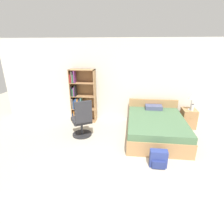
% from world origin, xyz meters
% --- Properties ---
extents(ground_plane, '(14.00, 14.00, 0.00)m').
position_xyz_m(ground_plane, '(0.00, 0.00, 0.00)').
color(ground_plane, '#BCB29E').
extents(wall_back, '(9.00, 0.06, 2.60)m').
position_xyz_m(wall_back, '(0.00, 3.23, 1.30)').
color(wall_back, silver).
rests_on(wall_back, ground_plane).
extents(bookshelf, '(0.79, 0.34, 1.70)m').
position_xyz_m(bookshelf, '(-1.78, 2.94, 0.84)').
color(bookshelf, '#AD7F51').
rests_on(bookshelf, ground_plane).
extents(bed, '(1.51, 2.02, 0.79)m').
position_xyz_m(bed, '(0.55, 2.12, 0.28)').
color(bed, '#AD7F51').
rests_on(bed, ground_plane).
extents(office_chair, '(0.68, 0.72, 1.07)m').
position_xyz_m(office_chair, '(-1.44, 1.84, 0.48)').
color(office_chair, '#232326').
rests_on(office_chair, ground_plane).
extents(nightstand, '(0.40, 0.50, 0.57)m').
position_xyz_m(nightstand, '(1.62, 2.86, 0.28)').
color(nightstand, '#AD7F51').
rests_on(nightstand, ground_plane).
extents(table_lamp, '(0.22, 0.22, 0.48)m').
position_xyz_m(table_lamp, '(1.62, 2.81, 0.95)').
color(table_lamp, '#B2B2B7').
rests_on(table_lamp, nightstand).
extents(water_bottle, '(0.08, 0.08, 0.21)m').
position_xyz_m(water_bottle, '(1.65, 2.74, 0.67)').
color(water_bottle, silver).
rests_on(water_bottle, nightstand).
extents(backpack_blue, '(0.35, 0.22, 0.37)m').
position_xyz_m(backpack_blue, '(0.46, 0.77, 0.18)').
color(backpack_blue, navy).
rests_on(backpack_blue, ground_plane).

